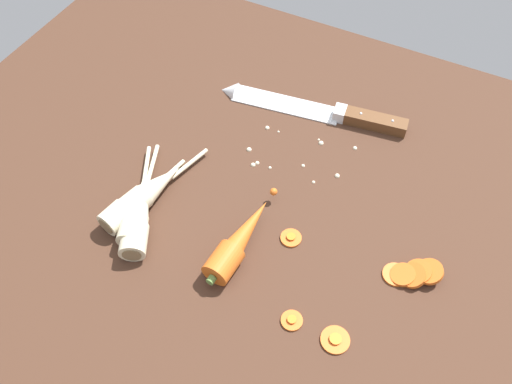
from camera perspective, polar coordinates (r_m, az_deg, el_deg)
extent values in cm
cube|color=#42281C|center=(89.04, 0.58, -0.42)|extent=(120.00, 90.00, 4.00)
cube|color=silver|center=(100.22, 3.20, 9.29)|extent=(20.42, 7.18, 0.50)
cone|color=silver|center=(102.81, -2.89, 10.69)|extent=(3.53, 4.34, 3.96)
cube|color=silver|center=(98.34, 8.86, 8.25)|extent=(2.40, 3.19, 2.20)
cube|color=brown|center=(98.03, 12.56, 7.29)|extent=(11.29, 4.33, 2.20)
sphere|color=silver|center=(97.34, 11.06, 8.16)|extent=(0.50, 0.50, 0.50)
sphere|color=silver|center=(97.26, 14.28, 7.31)|extent=(0.50, 0.50, 0.50)
cylinder|color=#D6601E|center=(77.70, -3.47, -7.48)|extent=(4.52, 5.43, 4.20)
cone|color=#D6601E|center=(80.32, -1.08, -4.15)|extent=(4.77, 12.66, 3.99)
sphere|color=#D6601E|center=(84.49, 1.88, 0.02)|extent=(1.20, 1.20, 1.20)
cylinder|color=#5B7F3D|center=(76.51, -4.77, -9.27)|extent=(1.26, 1.07, 1.20)
cylinder|color=beige|center=(84.48, -14.66, -2.64)|extent=(4.69, 4.71, 4.00)
cone|color=beige|center=(86.16, -12.01, -0.24)|extent=(5.09, 7.73, 3.80)
cylinder|color=beige|center=(88.91, -9.34, 1.76)|extent=(2.16, 7.72, 0.70)
cylinder|color=#7A6647|center=(83.96, -15.64, -3.53)|extent=(2.81, 0.83, 2.80)
cylinder|color=beige|center=(85.33, -12.83, -1.22)|extent=(4.95, 5.10, 4.00)
cone|color=beige|center=(87.11, -9.95, 1.10)|extent=(5.61, 8.20, 3.80)
cylinder|color=beige|center=(89.97, -7.07, 3.00)|extent=(2.77, 7.99, 0.70)
cylinder|color=#7A6647|center=(84.79, -13.89, -2.08)|extent=(2.78, 1.02, 2.80)
cylinder|color=beige|center=(81.59, -12.82, -5.00)|extent=(5.86, 6.29, 4.00)
cone|color=beige|center=(85.37, -12.24, -1.01)|extent=(7.47, 9.67, 3.80)
cylinder|color=beige|center=(90.32, -11.60, 2.34)|extent=(5.05, 8.89, 0.70)
cylinder|color=#7A6647|center=(80.34, -13.04, -6.52)|extent=(2.63, 1.55, 2.80)
cylinder|color=beige|center=(82.66, -12.95, -3.89)|extent=(5.42, 5.78, 4.00)
cone|color=beige|center=(86.08, -11.98, -0.30)|extent=(6.55, 9.08, 3.80)
cylinder|color=beige|center=(90.61, -10.97, 2.71)|extent=(3.90, 8.58, 0.70)
cylinder|color=#7A6647|center=(81.51, -13.32, -5.25)|extent=(2.72, 1.30, 2.80)
cylinder|color=#D6601E|center=(81.22, 14.58, -8.41)|extent=(3.80, 3.80, 0.70)
cylinder|color=#D6601E|center=(81.14, 15.31, -8.46)|extent=(3.80, 3.68, 2.05)
cylinder|color=#D6601E|center=(81.18, 16.26, -8.48)|extent=(4.14, 3.95, 2.76)
cylinder|color=#D6601E|center=(81.42, 16.84, -8.09)|extent=(4.10, 3.96, 2.38)
cylinder|color=#D6601E|center=(81.61, 17.90, -8.03)|extent=(4.21, 4.05, 2.50)
cylinder|color=#D6601E|center=(75.78, 3.82, -13.38)|extent=(3.05, 3.05, 0.70)
cylinder|color=orange|center=(75.53, 3.83, -13.30)|extent=(1.28, 1.28, 0.16)
cylinder|color=#D6601E|center=(81.94, 3.73, -4.82)|extent=(3.24, 3.24, 0.70)
cylinder|color=orange|center=(81.71, 3.74, -4.72)|extent=(1.36, 1.36, 0.16)
cylinder|color=#D6601E|center=(75.33, 8.40, -15.20)|extent=(4.00, 4.00, 0.70)
cylinder|color=orange|center=(75.08, 8.43, -15.12)|extent=(1.68, 1.68, 0.16)
sphere|color=beige|center=(88.52, 6.12, 1.14)|extent=(0.56, 0.56, 0.56)
sphere|color=beige|center=(94.73, 6.68, 5.60)|extent=(0.44, 0.44, 0.44)
sphere|color=beige|center=(90.19, -0.31, 3.03)|extent=(0.83, 0.83, 0.83)
sphere|color=beige|center=(90.50, 5.03, 2.90)|extent=(0.63, 0.63, 0.63)
sphere|color=beige|center=(94.21, 10.48, 4.72)|extent=(0.76, 0.76, 0.76)
sphere|color=beige|center=(92.39, -0.75, 4.67)|extent=(0.89, 0.89, 0.89)
sphere|color=beige|center=(89.73, 8.63, 1.85)|extent=(0.83, 0.83, 0.83)
sphere|color=beige|center=(95.90, 1.20, 6.95)|extent=(0.78, 0.78, 0.78)
sphere|color=beige|center=(94.05, 6.93, 5.32)|extent=(0.89, 0.89, 0.89)
sphere|color=beige|center=(90.51, 0.14, 3.22)|extent=(0.72, 0.72, 0.72)
sphere|color=beige|center=(95.46, 2.40, 6.47)|extent=(0.42, 0.42, 0.42)
sphere|color=beige|center=(89.96, 1.49, 2.69)|extent=(0.55, 0.55, 0.55)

